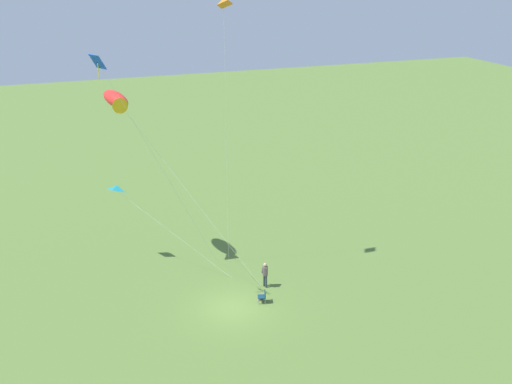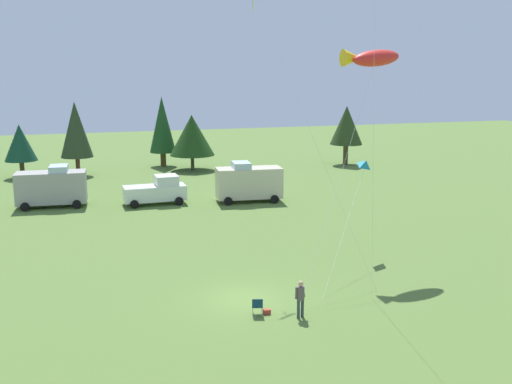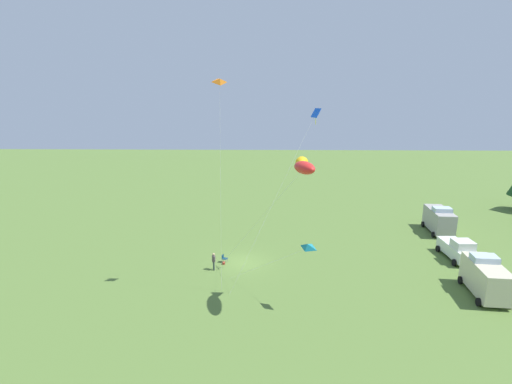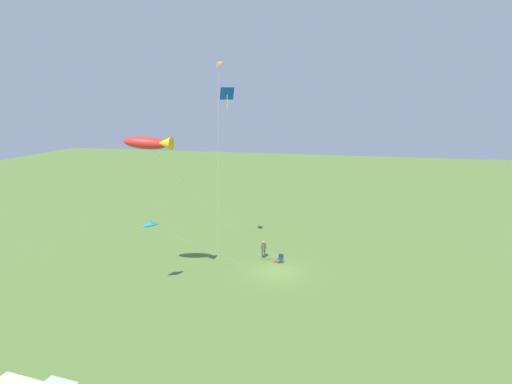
% 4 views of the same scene
% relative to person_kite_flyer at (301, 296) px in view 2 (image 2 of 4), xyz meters
% --- Properties ---
extents(ground_plane, '(160.00, 160.00, 0.00)m').
position_rel_person_kite_flyer_xyz_m(ground_plane, '(-1.76, 2.77, -1.02)').
color(ground_plane, '#547332').
extents(person_kite_flyer, '(0.55, 0.42, 1.74)m').
position_rel_person_kite_flyer_xyz_m(person_kite_flyer, '(0.00, 0.00, 0.00)').
color(person_kite_flyer, '#344041').
rests_on(person_kite_flyer, ground).
extents(folding_chair, '(0.60, 0.60, 0.82)m').
position_rel_person_kite_flyer_xyz_m(folding_chair, '(-1.77, 0.81, -0.53)').
color(folding_chair, '#103349').
rests_on(folding_chair, ground).
extents(backpack_on_grass, '(0.33, 0.23, 0.22)m').
position_rel_person_kite_flyer_xyz_m(backpack_on_grass, '(-1.31, 0.82, -0.91)').
color(backpack_on_grass, '#A33627').
rests_on(backpack_on_grass, ground).
extents(van_motorhome_grey, '(5.53, 2.89, 3.34)m').
position_rel_person_kite_flyer_xyz_m(van_motorhome_grey, '(-11.25, 26.27, 0.62)').
color(van_motorhome_grey, '#9F9B95').
rests_on(van_motorhome_grey, ground).
extents(truck_white_pickup, '(5.06, 2.53, 2.34)m').
position_rel_person_kite_flyer_xyz_m(truck_white_pickup, '(-3.07, 24.81, 0.08)').
color(truck_white_pickup, silver).
rests_on(truck_white_pickup, ground).
extents(van_camper_beige, '(5.58, 3.02, 3.34)m').
position_rel_person_kite_flyer_xyz_m(van_camper_beige, '(4.42, 23.57, 0.62)').
color(van_camper_beige, beige).
rests_on(van_camper_beige, ground).
extents(treeline_distant, '(46.71, 10.66, 7.84)m').
position_rel_person_kite_flyer_xyz_m(treeline_distant, '(-5.01, 41.37, 3.35)').
color(treeline_distant, '#4E3824').
rests_on(treeline_distant, ground).
extents(kite_large_fish, '(9.20, 8.45, 12.12)m').
position_rel_person_kite_flyer_xyz_m(kite_large_fish, '(7.02, 7.73, 10.51)').
color(kite_large_fish, red).
rests_on(kite_large_fish, ground).
extents(kite_delta_teal, '(6.12, 7.16, 5.74)m').
position_rel_person_kite_flyer_xyz_m(kite_delta_teal, '(7.21, 8.13, 4.38)').
color(kite_delta_teal, teal).
rests_on(kite_delta_teal, ground).
extents(kite_diamond_blue, '(4.82, 7.79, 15.44)m').
position_rel_person_kite_flyer_xyz_m(kite_diamond_blue, '(0.75, 8.95, 13.32)').
color(kite_diamond_blue, blue).
rests_on(kite_diamond_blue, ground).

